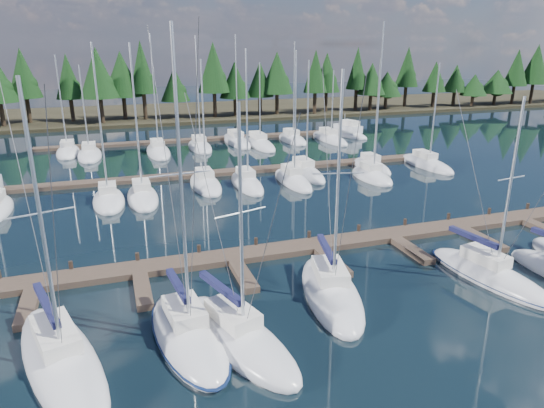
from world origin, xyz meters
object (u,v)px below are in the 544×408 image
object	(u,v)px
main_dock	(318,249)
front_sailboat_0	(61,360)
front_sailboat_4	(489,275)
front_sailboat_1	(188,334)
front_sailboat_3	(331,291)
front_sailboat_2	(238,337)
motor_yacht_right	(348,133)

from	to	relation	value
main_dock	front_sailboat_0	size ratio (longest dim) A/B	3.28
main_dock	front_sailboat_4	bearing A→B (deg)	-41.25
front_sailboat_1	front_sailboat_3	distance (m)	8.61
front_sailboat_0	front_sailboat_2	world-z (taller)	front_sailboat_0
front_sailboat_4	front_sailboat_3	bearing A→B (deg)	172.97
front_sailboat_2	motor_yacht_right	bearing A→B (deg)	57.66
front_sailboat_0	front_sailboat_3	size ratio (longest dim) A/B	1.01
motor_yacht_right	front_sailboat_1	bearing A→B (deg)	-124.77
front_sailboat_0	front_sailboat_4	bearing A→B (deg)	1.61
front_sailboat_0	front_sailboat_1	world-z (taller)	front_sailboat_1
front_sailboat_1	motor_yacht_right	xyz separation A→B (m)	(32.57, 46.91, 0.17)
front_sailboat_4	front_sailboat_2	bearing A→B (deg)	-174.88
main_dock	front_sailboat_2	xyz separation A→B (m)	(-8.00, -8.62, 0.07)
front_sailboat_3	front_sailboat_4	distance (m)	10.06
front_sailboat_0	motor_yacht_right	size ratio (longest dim) A/B	1.55
front_sailboat_2	front_sailboat_4	size ratio (longest dim) A/B	1.04
front_sailboat_1	front_sailboat_4	xyz separation A→B (m)	(18.43, 0.48, -0.01)
front_sailboat_0	front_sailboat_3	bearing A→B (deg)	7.69
main_dock	front_sailboat_0	bearing A→B (deg)	-153.83
front_sailboat_0	front_sailboat_1	xyz separation A→B (m)	(5.70, 0.19, 0.01)
front_sailboat_2	front_sailboat_3	world-z (taller)	front_sailboat_3
main_dock	front_sailboat_4	size ratio (longest dim) A/B	3.72
front_sailboat_1	motor_yacht_right	size ratio (longest dim) A/B	1.77
front_sailboat_1	front_sailboat_2	world-z (taller)	front_sailboat_1
front_sailboat_0	front_sailboat_4	world-z (taller)	front_sailboat_0
main_dock	motor_yacht_right	size ratio (longest dim) A/B	5.10
front_sailboat_1	front_sailboat_3	bearing A→B (deg)	11.48
front_sailboat_2	front_sailboat_3	bearing A→B (deg)	23.44
front_sailboat_4	main_dock	bearing A→B (deg)	138.75
main_dock	motor_yacht_right	distance (m)	45.16
front_sailboat_4	motor_yacht_right	distance (m)	48.53
front_sailboat_0	front_sailboat_4	size ratio (longest dim) A/B	1.13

